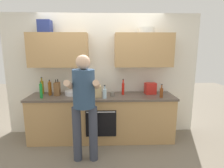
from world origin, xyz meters
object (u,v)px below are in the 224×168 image
Objects in this scene: knife_block at (57,89)px; grocery_bag_bread at (95,91)px; bottle_water at (105,93)px; bottle_vinegar at (161,92)px; person_standing at (84,100)px; cup_stoneware at (112,94)px; bottle_hotsauce at (123,88)px; mixing_bowl at (72,93)px; grocery_bag_crisps at (150,88)px; bottle_soda at (41,91)px; bottle_syrup at (50,89)px; bottle_oil at (42,87)px.

knife_block is 0.75m from grocery_bag_bread.
bottle_vinegar is at bearing 1.51° from bottle_water.
person_standing is 0.61m from bottle_water.
bottle_vinegar is 2.87× the size of cup_stoneware.
person_standing reaches higher than bottle_hotsauce.
grocery_bag_bread is (-1.26, 0.10, 0.01)m from bottle_vinegar.
bottle_water is at bearing -134.87° from cup_stoneware.
mixing_bowl is 1.31× the size of grocery_bag_crisps.
grocery_bag_crisps is (2.10, 0.25, -0.02)m from bottle_soda.
knife_block reaches higher than grocery_bag_bread.
cup_stoneware is 0.37× the size of grocery_bag_bread.
person_standing is at bearing -158.23° from bottle_vinegar.
person_standing is 5.54× the size of bottle_soda.
person_standing is at bearing -45.85° from bottle_syrup.
bottle_soda reaches higher than bottle_water.
knife_block is 1.85m from grocery_bag_crisps.
bottle_oil is 1.50× the size of grocery_bag_crisps.
person_standing is at bearing -146.19° from grocery_bag_crisps.
cup_stoneware is 0.30× the size of mixing_bowl.
person_standing reaches higher than mixing_bowl.
bottle_syrup is 1.11m from bottle_water.
bottle_syrup reaches higher than bottle_water.
bottle_hotsauce is (0.37, 0.28, 0.04)m from bottle_water.
bottle_vinegar is 0.31m from grocery_bag_crisps.
bottle_soda is at bearing -175.91° from cup_stoneware.
bottle_hotsauce is at bearing 8.33° from bottle_soda.
bottle_syrup is 0.90m from grocery_bag_bread.
person_standing is at bearing -130.33° from bottle_hotsauce.
bottle_soda is at bearing 179.40° from bottle_vinegar.
bottle_water is 0.46m from bottle_hotsauce.
mixing_bowl is 0.30m from knife_block.
bottle_vinegar is 1.12× the size of grocery_bag_crisps.
bottle_vinegar is 0.82× the size of bottle_hotsauce.
person_standing reaches higher than bottle_vinegar.
cup_stoneware is at bearing -5.46° from knife_block.
bottle_vinegar is 0.83× the size of bottle_syrup.
bottle_soda is (-0.10, -0.21, 0.00)m from bottle_syrup.
mixing_bowl is at bearing 161.16° from grocery_bag_bread.
bottle_hotsauce is 1.30× the size of grocery_bag_bread.
bottle_vinegar is 1.73m from mixing_bowl.
knife_block is at bearing 128.74° from person_standing.
bottle_soda is 0.97× the size of knife_block.
grocery_bag_bread is at bearing 79.36° from person_standing.
knife_block is 1.33× the size of grocery_bag_bread.
bottle_water is at bearing -161.69° from grocery_bag_crisps.
knife_block is at bearing 39.13° from bottle_soda.
bottle_hotsauce is at bearing 49.67° from person_standing.
bottle_vinegar is at bearing -8.54° from mixing_bowl.
cup_stoneware is at bearing 172.70° from bottle_vinegar.
bottle_oil is at bearing 106.12° from bottle_soda.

